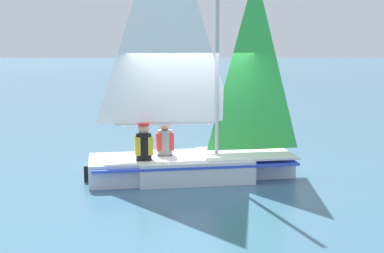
# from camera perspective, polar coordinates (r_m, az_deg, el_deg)

# --- Properties ---
(ground_plane) EXTENTS (260.00, 260.00, 0.00)m
(ground_plane) POSITION_cam_1_polar(r_m,az_deg,el_deg) (10.85, 0.00, -5.46)
(ground_plane) COLOR #38607A
(sailboat_main) EXTENTS (4.22, 2.06, 5.46)m
(sailboat_main) POSITION_cam_1_polar(r_m,az_deg,el_deg) (10.69, -0.12, -1.50)
(sailboat_main) COLOR silver
(sailboat_main) RESTS_ON ground_plane
(sailor_helm) EXTENTS (0.37, 0.34, 1.16)m
(sailor_helm) POSITION_cam_1_polar(r_m,az_deg,el_deg) (10.83, -2.92, -2.08)
(sailor_helm) COLOR black
(sailor_helm) RESTS_ON ground_plane
(sailor_crew) EXTENTS (0.37, 0.34, 1.16)m
(sailor_crew) POSITION_cam_1_polar(r_m,az_deg,el_deg) (10.39, -5.16, -2.55)
(sailor_crew) COLOR black
(sailor_crew) RESTS_ON ground_plane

